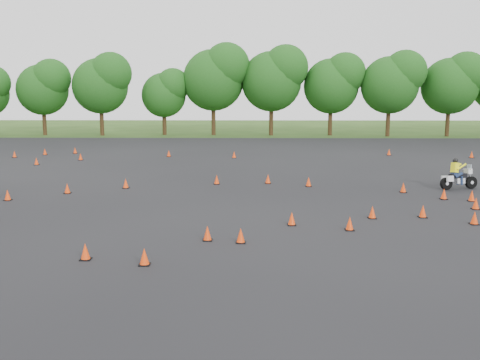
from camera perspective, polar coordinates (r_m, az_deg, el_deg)
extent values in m
plane|color=#2D5119|center=(17.56, -0.22, -6.02)|extent=(140.00, 140.00, 0.00)
plane|color=black|center=(23.40, 0.08, -2.08)|extent=(62.00, 62.00, 0.00)
cone|color=#FD400A|center=(27.19, -2.50, 0.02)|extent=(0.26, 0.26, 0.45)
cone|color=#FD400A|center=(15.74, -16.17, -7.38)|extent=(0.26, 0.26, 0.45)
cone|color=#FD400A|center=(25.98, -17.95, -0.88)|extent=(0.26, 0.26, 0.45)
cone|color=#FD400A|center=(38.25, -16.65, 2.38)|extent=(0.26, 0.26, 0.45)
cone|color=#FD400A|center=(21.18, 18.93, -3.21)|extent=(0.26, 0.26, 0.45)
cone|color=#FD400A|center=(19.00, 5.54, -4.16)|extent=(0.26, 0.26, 0.45)
cone|color=#FD400A|center=(23.41, 23.85, -2.34)|extent=(0.26, 0.26, 0.45)
cone|color=#FD400A|center=(42.25, -20.10, 2.84)|extent=(0.26, 0.26, 0.45)
cone|color=#FD400A|center=(26.64, -12.10, -0.38)|extent=(0.26, 0.26, 0.45)
cone|color=#FD400A|center=(16.75, 0.07, -5.97)|extent=(0.26, 0.26, 0.45)
cone|color=#FD400A|center=(40.98, 15.61, 2.88)|extent=(0.26, 0.26, 0.45)
cone|color=#FD400A|center=(26.09, 17.03, -0.79)|extent=(0.26, 0.26, 0.45)
cone|color=#FD400A|center=(25.04, 23.49, -1.59)|extent=(0.26, 0.26, 0.45)
cone|color=#FD400A|center=(41.29, 23.48, 2.49)|extent=(0.26, 0.26, 0.45)
cone|color=#FD400A|center=(27.42, 3.00, 0.10)|extent=(0.26, 0.26, 0.45)
cone|color=#FD400A|center=(18.61, 11.62, -4.60)|extent=(0.26, 0.26, 0.45)
cone|color=#FD400A|center=(14.92, -10.17, -8.09)|extent=(0.26, 0.26, 0.45)
cone|color=#FD400A|center=(41.37, -22.92, 2.54)|extent=(0.26, 0.26, 0.45)
cone|color=#FD400A|center=(20.50, 13.93, -3.38)|extent=(0.26, 0.26, 0.45)
cone|color=#FD400A|center=(36.66, -20.89, 1.86)|extent=(0.26, 0.26, 0.45)
cone|color=#FD400A|center=(42.46, -17.19, 3.02)|extent=(0.26, 0.26, 0.45)
cone|color=#FD400A|center=(37.85, -0.63, 2.71)|extent=(0.26, 0.26, 0.45)
cone|color=#FD400A|center=(25.02, 20.92, -1.43)|extent=(0.26, 0.26, 0.45)
cone|color=#FD400A|center=(20.77, 23.74, -3.75)|extent=(0.26, 0.26, 0.45)
cone|color=#FD400A|center=(26.73, 7.32, -0.21)|extent=(0.26, 0.26, 0.45)
cone|color=#FD400A|center=(38.94, -7.60, 2.81)|extent=(0.26, 0.26, 0.45)
cone|color=#FD400A|center=(25.26, -23.55, -1.50)|extent=(0.26, 0.26, 0.45)
cone|color=#FD400A|center=(17.04, -3.50, -5.72)|extent=(0.26, 0.26, 0.45)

